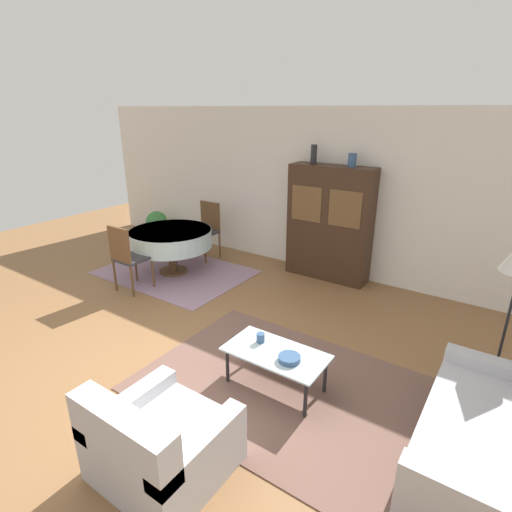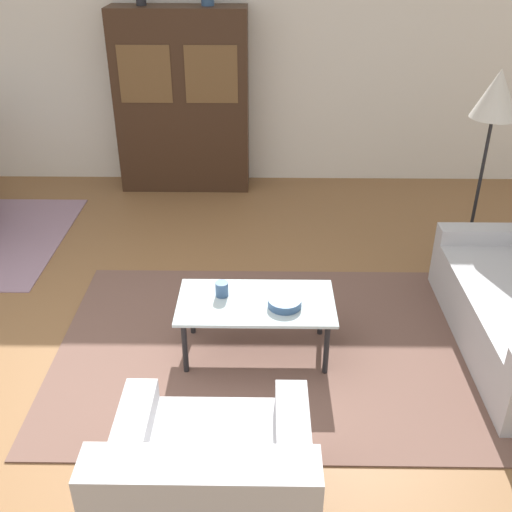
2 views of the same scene
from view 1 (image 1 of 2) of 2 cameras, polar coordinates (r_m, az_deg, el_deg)
name	(u,v)px [view 1 (image 1 of 2)]	position (r m, az deg, el deg)	size (l,w,h in m)	color
ground_plane	(167,373)	(4.56, -12.59, -15.96)	(14.00, 14.00, 0.00)	brown
wall_back	(322,193)	(6.79, 9.39, 8.94)	(10.00, 0.06, 2.70)	silver
area_rug	(285,387)	(4.27, 4.20, -18.22)	(2.88, 2.02, 0.01)	brown
dining_rug	(175,272)	(7.04, -11.46, -2.25)	(2.45, 1.77, 0.01)	gray
couch	(496,442)	(3.81, 31.12, -21.79)	(0.92, 1.71, 0.82)	#B2B2B7
armchair	(159,444)	(3.40, -13.74, -24.68)	(0.92, 0.89, 0.79)	#B2B2B7
coffee_table	(276,355)	(4.06, 2.83, -14.01)	(1.02, 0.53, 0.40)	black
display_cabinet	(329,223)	(6.55, 10.43, 4.60)	(1.35, 0.41, 1.84)	#382316
dining_table	(171,239)	(6.85, -12.06, 2.46)	(1.37, 1.37, 0.75)	brown
dining_chair_near	(127,255)	(6.30, -17.97, 0.19)	(0.44, 0.44, 1.04)	brown
dining_chair_far	(207,227)	(7.48, -7.05, 4.17)	(0.44, 0.44, 1.04)	brown
cup	(261,338)	(4.15, 0.66, -11.60)	(0.08, 0.08, 0.10)	#33517A
bowl	(289,358)	(3.91, 4.78, -14.37)	(0.21, 0.21, 0.05)	#33517A
vase_tall	(314,154)	(6.49, 8.26, 14.18)	(0.10, 0.10, 0.29)	#232328
vase_short	(352,160)	(6.24, 13.58, 13.17)	(0.12, 0.12, 0.20)	#33517A
potted_plant	(157,224)	(8.75, -13.98, 4.52)	(0.45, 0.45, 0.63)	#93664C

